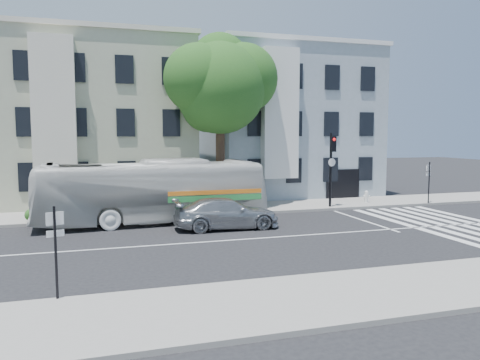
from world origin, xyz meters
name	(u,v)px	position (x,y,z in m)	size (l,w,h in m)	color
ground	(267,238)	(0.00, 0.00, 0.00)	(120.00, 120.00, 0.00)	black
sidewalk_far	(223,209)	(0.00, 8.00, 0.07)	(80.00, 4.00, 0.15)	gray
sidewalk_near	(362,293)	(0.00, -8.00, 0.07)	(80.00, 4.00, 0.15)	gray
building_left	(101,123)	(-7.00, 15.00, 5.50)	(12.00, 10.00, 11.00)	#A5A68B
building_right	(285,124)	(7.00, 15.00, 5.50)	(12.00, 10.00, 11.00)	#85969E
street_tree	(220,83)	(0.06, 8.74, 7.83)	(7.30, 5.90, 11.10)	#2D2116
bus	(153,191)	(-4.56, 5.20, 1.69)	(12.11, 2.83, 3.37)	silver
sedan	(227,213)	(-1.21, 2.60, 0.76)	(5.25, 2.14, 1.52)	#A8AAAF
hedge	(115,211)	(-6.46, 6.55, 0.50)	(8.50, 0.84, 0.70)	#265A1D
traffic_signal	(332,160)	(6.64, 6.50, 3.08)	(0.50, 0.55, 4.77)	black
fire_hydrant	(366,196)	(9.82, 7.53, 0.56)	(0.44, 0.26, 0.80)	silver
near_sign_pole	(55,240)	(-8.46, -6.06, 1.79)	(0.46, 0.22, 2.60)	black
far_sign_pole	(429,177)	(13.62, 6.14, 1.86)	(0.47, 0.25, 2.72)	black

